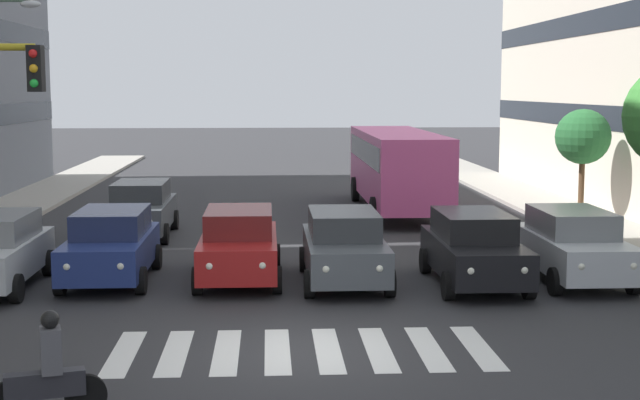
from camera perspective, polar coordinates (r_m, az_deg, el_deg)
The scene contains 11 objects.
ground_plane at distance 16.20m, azimuth -1.11°, elevation -9.51°, with size 180.00×180.00×0.00m, color #2D2D30.
crosswalk_markings at distance 16.20m, azimuth -1.11°, elevation -9.49°, with size 6.75×2.80×0.01m.
car_0 at distance 22.50m, azimuth 15.74°, elevation -2.74°, with size 2.02×4.44×1.72m.
car_1 at distance 21.52m, azimuth 9.72°, elevation -3.02°, with size 2.02×4.44×1.72m.
car_2 at distance 21.41m, azimuth 1.53°, elevation -2.97°, with size 2.02×4.44×1.72m.
car_3 at distance 21.80m, azimuth -5.16°, elevation -2.81°, with size 2.02×4.44×1.72m.
car_4 at distance 22.22m, azimuth -13.09°, elevation -2.78°, with size 2.02×4.44×1.72m.
car_row2_0 at distance 28.64m, azimuth -11.30°, elevation -0.54°, with size 2.02×4.44×1.72m.
bus_behind_traffic at distance 33.94m, azimuth 4.88°, elevation 2.41°, with size 2.78×10.50×3.00m.
motorcycle_with_rider at distance 13.35m, azimuth -16.92°, elevation -10.58°, with size 1.66×0.56×1.57m.
street_tree_2 at distance 32.32m, azimuth 16.34°, elevation 3.84°, with size 1.90×1.90×3.77m.
Camera 1 is at (0.59, 15.51, 4.64)m, focal length 50.48 mm.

